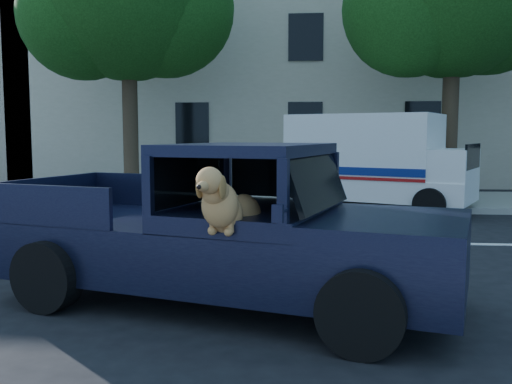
{
  "coord_description": "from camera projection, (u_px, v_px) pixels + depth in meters",
  "views": [
    {
      "loc": [
        1.22,
        -6.58,
        1.9
      ],
      "look_at": [
        0.66,
        -0.81,
        1.3
      ],
      "focal_mm": 40.0,
      "sensor_mm": 36.0,
      "label": 1
    }
  ],
  "objects": [
    {
      "name": "far_sidewalk",
      "position": [
        267.0,
        199.0,
        15.92
      ],
      "size": [
        60.0,
        4.0,
        0.15
      ],
      "primitive_type": "cube",
      "color": "gray",
      "rests_on": "ground"
    },
    {
      "name": "building_main",
      "position": [
        357.0,
        67.0,
        22.41
      ],
      "size": [
        26.0,
        6.0,
        9.0
      ],
      "primitive_type": "cube",
      "color": "beige",
      "rests_on": "ground"
    },
    {
      "name": "ground",
      "position": [
        207.0,
        293.0,
        6.82
      ],
      "size": [
        120.0,
        120.0,
        0.0
      ],
      "primitive_type": "plane",
      "color": "black",
      "rests_on": "ground"
    },
    {
      "name": "mail_truck",
      "position": [
        376.0,
        169.0,
        14.01
      ],
      "size": [
        4.75,
        3.6,
        2.37
      ],
      "rotation": [
        0.0,
        0.0,
        -0.43
      ],
      "color": "silver",
      "rests_on": "ground"
    },
    {
      "name": "pickup_truck",
      "position": [
        221.0,
        250.0,
        6.34
      ],
      "size": [
        5.34,
        3.28,
        1.79
      ],
      "rotation": [
        0.0,
        0.0,
        -0.28
      ],
      "color": "black",
      "rests_on": "ground"
    },
    {
      "name": "lane_stripes",
      "position": [
        355.0,
        242.0,
        10.0
      ],
      "size": [
        21.6,
        0.14,
        0.01
      ],
      "primitive_type": null,
      "color": "silver",
      "rests_on": "ground"
    }
  ]
}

